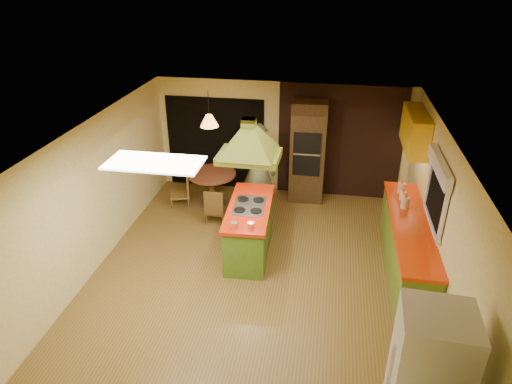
% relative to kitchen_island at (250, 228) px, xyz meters
% --- Properties ---
extents(ground, '(6.50, 6.50, 0.00)m').
position_rel_kitchen_island_xyz_m(ground, '(0.26, -0.70, -0.46)').
color(ground, olive).
rests_on(ground, ground).
extents(room_walls, '(5.50, 6.50, 6.50)m').
position_rel_kitchen_island_xyz_m(room_walls, '(0.26, -0.70, 0.79)').
color(room_walls, '#F9F2B3').
rests_on(room_walls, ground).
extents(ceiling_plane, '(6.50, 6.50, 0.00)m').
position_rel_kitchen_island_xyz_m(ceiling_plane, '(0.26, -0.70, 2.04)').
color(ceiling_plane, silver).
rests_on(ceiling_plane, room_walls).
extents(brick_panel, '(2.64, 0.03, 2.50)m').
position_rel_kitchen_island_xyz_m(brick_panel, '(1.51, 2.53, 0.79)').
color(brick_panel, '#381E14').
rests_on(brick_panel, ground).
extents(nook_opening, '(2.20, 0.03, 2.10)m').
position_rel_kitchen_island_xyz_m(nook_opening, '(-1.24, 2.53, 0.59)').
color(nook_opening, black).
rests_on(nook_opening, ground).
extents(right_counter, '(0.62, 3.05, 0.92)m').
position_rel_kitchen_island_xyz_m(right_counter, '(2.71, -0.10, -0.00)').
color(right_counter, olive).
rests_on(right_counter, ground).
extents(upper_cabinets, '(0.34, 1.40, 0.70)m').
position_rel_kitchen_island_xyz_m(upper_cabinets, '(2.83, 1.50, 1.49)').
color(upper_cabinets, yellow).
rests_on(upper_cabinets, room_walls).
extents(window_right, '(0.12, 1.35, 1.06)m').
position_rel_kitchen_island_xyz_m(window_right, '(2.95, -0.30, 1.31)').
color(window_right, black).
rests_on(window_right, room_walls).
extents(fluor_panel, '(1.20, 0.60, 0.03)m').
position_rel_kitchen_island_xyz_m(fluor_panel, '(-0.84, -1.90, 2.02)').
color(fluor_panel, white).
rests_on(fluor_panel, ceiling_plane).
extents(kitchen_island, '(0.83, 1.86, 0.93)m').
position_rel_kitchen_island_xyz_m(kitchen_island, '(0.00, 0.00, 0.00)').
color(kitchen_island, '#51781E').
rests_on(kitchen_island, ground).
extents(range_hood, '(1.03, 0.75, 0.79)m').
position_rel_kitchen_island_xyz_m(range_hood, '(0.00, 0.00, 1.79)').
color(range_hood, '#5F6619').
rests_on(range_hood, ceiling_plane).
extents(man, '(0.84, 0.67, 2.01)m').
position_rel_kitchen_island_xyz_m(man, '(-0.05, 1.26, 0.54)').
color(man, '#484E29').
rests_on(man, ground).
extents(refrigerator, '(0.75, 0.72, 1.75)m').
position_rel_kitchen_island_xyz_m(refrigerator, '(2.47, -3.29, 0.41)').
color(refrigerator, white).
rests_on(refrigerator, ground).
extents(wall_oven, '(0.75, 0.62, 2.21)m').
position_rel_kitchen_island_xyz_m(wall_oven, '(0.85, 2.24, 0.64)').
color(wall_oven, '#4C3418').
rests_on(wall_oven, ground).
extents(dining_table, '(1.01, 1.01, 0.76)m').
position_rel_kitchen_island_xyz_m(dining_table, '(-1.09, 1.57, 0.07)').
color(dining_table, brown).
rests_on(dining_table, ground).
extents(chair_left, '(0.51, 0.51, 0.76)m').
position_rel_kitchen_island_xyz_m(chair_left, '(-1.79, 1.47, -0.09)').
color(chair_left, brown).
rests_on(chair_left, ground).
extents(chair_near, '(0.42, 0.42, 0.74)m').
position_rel_kitchen_island_xyz_m(chair_near, '(-0.84, 0.92, -0.09)').
color(chair_near, brown).
rests_on(chair_near, ground).
extents(pendant_lamp, '(0.47, 0.47, 0.24)m').
position_rel_kitchen_island_xyz_m(pendant_lamp, '(-1.09, 1.57, 1.44)').
color(pendant_lamp, '#FF9E3F').
rests_on(pendant_lamp, ceiling_plane).
extents(canister_large, '(0.15, 0.15, 0.20)m').
position_rel_kitchen_island_xyz_m(canister_large, '(2.66, 0.96, 0.56)').
color(canister_large, beige).
rests_on(canister_large, right_counter).
extents(canister_medium, '(0.16, 0.16, 0.21)m').
position_rel_kitchen_island_xyz_m(canister_medium, '(2.66, 0.38, 0.56)').
color(canister_medium, beige).
rests_on(canister_medium, right_counter).
extents(canister_small, '(0.13, 0.13, 0.16)m').
position_rel_kitchen_island_xyz_m(canister_small, '(2.66, 0.69, 0.54)').
color(canister_small, '#F9E5C8').
rests_on(canister_small, right_counter).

